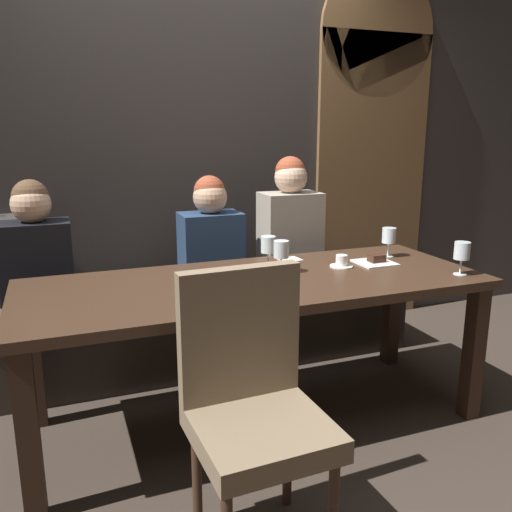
# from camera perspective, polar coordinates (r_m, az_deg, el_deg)

# --- Properties ---
(ground) EXTENTS (9.00, 9.00, 0.00)m
(ground) POSITION_cam_1_polar(r_m,az_deg,el_deg) (2.83, 0.06, -17.10)
(ground) COLOR #382D26
(back_wall_tiled) EXTENTS (6.00, 0.12, 3.00)m
(back_wall_tiled) POSITION_cam_1_polar(r_m,az_deg,el_deg) (3.60, -7.11, 14.38)
(back_wall_tiled) COLOR #383330
(back_wall_tiled) RESTS_ON ground
(arched_door) EXTENTS (0.90, 0.05, 2.55)m
(arched_door) POSITION_cam_1_polar(r_m,az_deg,el_deg) (4.08, 12.38, 12.18)
(arched_door) COLOR brown
(arched_door) RESTS_ON ground
(dining_table) EXTENTS (2.20, 0.84, 0.74)m
(dining_table) POSITION_cam_1_polar(r_m,az_deg,el_deg) (2.56, 0.07, -4.44)
(dining_table) COLOR #342217
(dining_table) RESTS_ON ground
(banquette_bench) EXTENTS (2.50, 0.44, 0.45)m
(banquette_bench) POSITION_cam_1_polar(r_m,az_deg,el_deg) (3.33, -4.28, -7.88)
(banquette_bench) COLOR #312A23
(banquette_bench) RESTS_ON ground
(chair_near_side) EXTENTS (0.46, 0.46, 0.98)m
(chair_near_side) POSITION_cam_1_polar(r_m,az_deg,el_deg) (1.88, -0.43, -14.54)
(chair_near_side) COLOR #3D281C
(chair_near_side) RESTS_ON ground
(diner_redhead) EXTENTS (0.36, 0.24, 0.74)m
(diner_redhead) POSITION_cam_1_polar(r_m,az_deg,el_deg) (3.02, -22.50, 0.19)
(diner_redhead) COLOR black
(diner_redhead) RESTS_ON banquette_bench
(diner_bearded) EXTENTS (0.36, 0.24, 0.72)m
(diner_bearded) POSITION_cam_1_polar(r_m,az_deg,el_deg) (3.18, -4.86, 1.70)
(diner_bearded) COLOR navy
(diner_bearded) RESTS_ON banquette_bench
(diner_far_end) EXTENTS (0.36, 0.24, 0.83)m
(diner_far_end) POSITION_cam_1_polar(r_m,az_deg,el_deg) (3.30, 3.66, 3.06)
(diner_far_end) COLOR #9E9384
(diner_far_end) RESTS_ON banquette_bench
(wine_glass_far_left) EXTENTS (0.08, 0.08, 0.16)m
(wine_glass_far_left) POSITION_cam_1_polar(r_m,az_deg,el_deg) (2.73, 1.32, 1.15)
(wine_glass_far_left) COLOR silver
(wine_glass_far_left) RESTS_ON dining_table
(wine_glass_end_left) EXTENTS (0.08, 0.08, 0.16)m
(wine_glass_end_left) POSITION_cam_1_polar(r_m,az_deg,el_deg) (3.05, 14.04, 1.99)
(wine_glass_end_left) COLOR silver
(wine_glass_end_left) RESTS_ON dining_table
(wine_glass_center_back) EXTENTS (0.08, 0.08, 0.16)m
(wine_glass_center_back) POSITION_cam_1_polar(r_m,az_deg,el_deg) (2.62, 2.72, 0.54)
(wine_glass_center_back) COLOR silver
(wine_glass_center_back) RESTS_ON dining_table
(wine_glass_center_front) EXTENTS (0.08, 0.08, 0.16)m
(wine_glass_center_front) POSITION_cam_1_polar(r_m,az_deg,el_deg) (2.78, 21.18, 0.36)
(wine_glass_center_front) COLOR silver
(wine_glass_center_front) RESTS_ON dining_table
(espresso_cup) EXTENTS (0.12, 0.12, 0.06)m
(espresso_cup) POSITION_cam_1_polar(r_m,az_deg,el_deg) (2.79, 9.13, -0.65)
(espresso_cup) COLOR white
(espresso_cup) RESTS_ON dining_table
(dessert_plate) EXTENTS (0.19, 0.19, 0.05)m
(dessert_plate) POSITION_cam_1_polar(r_m,az_deg,el_deg) (2.90, 12.66, -0.53)
(dessert_plate) COLOR white
(dessert_plate) RESTS_ON dining_table
(folded_napkin) EXTENTS (0.12, 0.11, 0.01)m
(folded_napkin) POSITION_cam_1_polar(r_m,az_deg,el_deg) (2.90, 3.67, -0.40)
(folded_napkin) COLOR silver
(folded_napkin) RESTS_ON dining_table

